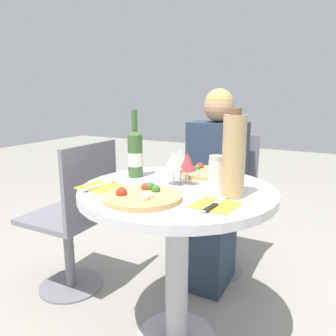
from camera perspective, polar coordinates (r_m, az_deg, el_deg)
dining_table at (r=1.46m, az=1.59°, el=-9.56°), size 0.84×0.84×0.77m
chair_behind_diner at (r=2.22m, az=8.88°, el=-6.21°), size 0.43×0.43×0.90m
seated_diner at (r=2.06m, az=7.64°, el=-4.97°), size 0.35×0.44×1.19m
chair_empty_side at (r=2.00m, az=-15.84°, el=-8.75°), size 0.43×0.43×0.90m
pizza_large at (r=1.26m, az=-4.42°, el=-4.90°), size 0.30×0.30×0.05m
pizza_small_far at (r=1.65m, az=6.85°, el=-0.72°), size 0.26×0.26×0.05m
wine_bottle at (r=1.58m, az=-5.73°, el=2.59°), size 0.07×0.07×0.32m
tall_carafe at (r=1.27m, az=11.38°, el=2.06°), size 0.09×0.09×0.34m
sugar_shaker at (r=1.42m, az=8.44°, el=-0.64°), size 0.07×0.07×0.14m
wine_glass_back_left at (r=1.49m, az=2.18°, el=1.82°), size 0.07×0.07×0.15m
wine_glass_center at (r=1.44m, az=3.41°, el=1.02°), size 0.08×0.08×0.14m
wine_glass_front_left at (r=1.43m, az=0.93°, el=1.20°), size 0.08×0.08×0.15m
place_setting_left at (r=1.44m, az=-12.00°, el=-3.19°), size 0.16×0.19×0.01m
place_setting_right at (r=1.20m, az=8.18°, el=-6.39°), size 0.17×0.19×0.01m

